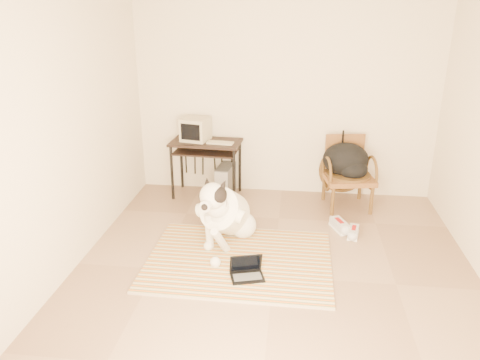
% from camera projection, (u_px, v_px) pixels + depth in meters
% --- Properties ---
extents(floor, '(4.50, 4.50, 0.00)m').
position_uv_depth(floor, '(273.00, 276.00, 4.58)').
color(floor, '#8F7057').
rests_on(floor, ground).
extents(wall_back, '(4.50, 0.00, 4.50)m').
position_uv_depth(wall_back, '(285.00, 96.00, 6.18)').
color(wall_back, beige).
rests_on(wall_back, floor).
extents(wall_front, '(4.50, 0.00, 4.50)m').
position_uv_depth(wall_front, '(252.00, 293.00, 2.01)').
color(wall_front, beige).
rests_on(wall_front, floor).
extents(wall_left, '(0.00, 4.50, 4.50)m').
position_uv_depth(wall_left, '(61.00, 137.00, 4.32)').
color(wall_left, beige).
rests_on(wall_left, floor).
extents(rug, '(1.90, 1.46, 0.02)m').
position_uv_depth(rug, '(239.00, 260.00, 4.85)').
color(rug, orange).
rests_on(rug, floor).
extents(dog, '(0.62, 1.22, 0.88)m').
position_uv_depth(dog, '(225.00, 214.00, 5.10)').
color(dog, white).
rests_on(dog, rug).
extents(laptop, '(0.37, 0.31, 0.22)m').
position_uv_depth(laptop, '(247.00, 271.00, 4.53)').
color(laptop, black).
rests_on(laptop, rug).
extents(computer_desk, '(0.96, 0.57, 0.77)m').
position_uv_depth(computer_desk, '(206.00, 149.00, 6.26)').
color(computer_desk, black).
rests_on(computer_desk, floor).
extents(crt_monitor, '(0.40, 0.39, 0.30)m').
position_uv_depth(crt_monitor, '(195.00, 129.00, 6.23)').
color(crt_monitor, '#B8AC90').
rests_on(crt_monitor, computer_desk).
extents(desk_keyboard, '(0.36, 0.17, 0.02)m').
position_uv_depth(desk_keyboard, '(220.00, 143.00, 6.13)').
color(desk_keyboard, '#B8AC90').
rests_on(desk_keyboard, computer_desk).
extents(pc_tower, '(0.24, 0.47, 0.43)m').
position_uv_depth(pc_tower, '(226.00, 181.00, 6.42)').
color(pc_tower, '#535356').
rests_on(pc_tower, floor).
extents(rattan_chair, '(0.69, 0.67, 0.90)m').
position_uv_depth(rattan_chair, '(347.00, 173.00, 6.03)').
color(rattan_chair, brown).
rests_on(rattan_chair, floor).
extents(backpack, '(0.58, 0.52, 0.43)m').
position_uv_depth(backpack, '(347.00, 161.00, 5.96)').
color(backpack, black).
rests_on(backpack, rattan_chair).
extents(sneaker_left, '(0.24, 0.35, 0.11)m').
position_uv_depth(sneaker_left, '(340.00, 226.00, 5.50)').
color(sneaker_left, white).
rests_on(sneaker_left, floor).
extents(sneaker_right, '(0.16, 0.29, 0.10)m').
position_uv_depth(sneaker_right, '(353.00, 232.00, 5.36)').
color(sneaker_right, white).
rests_on(sneaker_right, floor).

